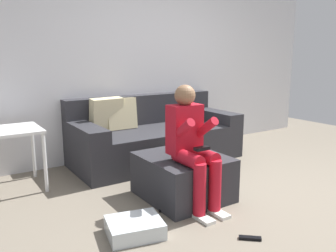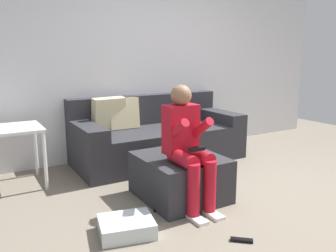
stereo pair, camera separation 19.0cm
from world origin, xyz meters
TOP-DOWN VIEW (x-y plane):
  - ground_plane at (0.00, 0.00)m, footprint 8.01×8.01m
  - wall_back at (0.00, 2.15)m, footprint 6.17×0.10m
  - couch_sectional at (-0.23, 1.68)m, footprint 2.19×0.96m
  - ottoman at (-0.62, 0.47)m, footprint 0.74×0.82m
  - person_seated at (-0.68, 0.25)m, footprint 0.31×0.61m
  - storage_bin at (-1.37, 0.07)m, footprint 0.49×0.43m
  - side_table at (-1.96, 1.61)m, footprint 0.56×0.59m
  - remote_near_ottoman at (-0.67, -0.48)m, footprint 0.16×0.14m
  - remote_by_storage_bin at (-0.93, 0.27)m, footprint 0.15×0.12m

SIDE VIEW (x-z plane):
  - ground_plane at x=0.00m, z-range 0.00..0.00m
  - remote_near_ottoman at x=-0.67m, z-range 0.00..0.02m
  - remote_by_storage_bin at x=-0.93m, z-range 0.00..0.02m
  - storage_bin at x=-1.37m, z-range 0.00..0.12m
  - ottoman at x=-0.62m, z-range 0.00..0.42m
  - couch_sectional at x=-0.23m, z-range -0.12..0.75m
  - side_table at x=-1.96m, z-range 0.23..0.87m
  - person_seated at x=-0.68m, z-range 0.05..1.17m
  - wall_back at x=0.00m, z-range 0.00..2.48m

